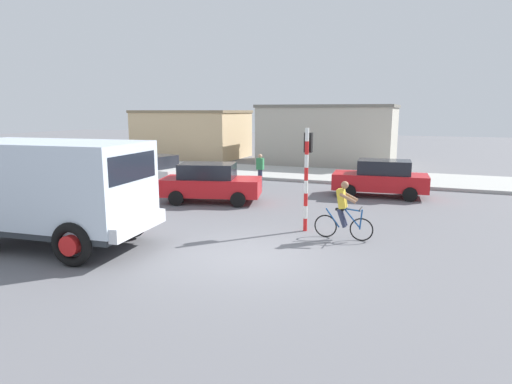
{
  "coord_description": "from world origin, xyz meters",
  "views": [
    {
      "loc": [
        4.02,
        -10.12,
        3.71
      ],
      "look_at": [
        -0.89,
        2.5,
        1.2
      ],
      "focal_mm": 30.85,
      "sensor_mm": 36.0,
      "label": 1
    }
  ],
  "objects_px": {
    "cyclist": "(343,210)",
    "truck_foreground": "(51,187)",
    "car_red_near": "(151,171)",
    "car_far_side": "(381,178)",
    "traffic_light_pole": "(307,165)",
    "car_white_mid": "(210,182)",
    "pedestrian_near_kerb": "(260,170)"
  },
  "relations": [
    {
      "from": "cyclist",
      "to": "truck_foreground",
      "type": "bearing_deg",
      "value": -154.13
    },
    {
      "from": "car_red_near",
      "to": "car_far_side",
      "type": "relative_size",
      "value": 1.03
    },
    {
      "from": "cyclist",
      "to": "traffic_light_pole",
      "type": "bearing_deg",
      "value": 156.51
    },
    {
      "from": "traffic_light_pole",
      "to": "car_white_mid",
      "type": "height_order",
      "value": "traffic_light_pole"
    },
    {
      "from": "traffic_light_pole",
      "to": "car_red_near",
      "type": "relative_size",
      "value": 0.75
    },
    {
      "from": "traffic_light_pole",
      "to": "pedestrian_near_kerb",
      "type": "distance_m",
      "value": 8.3
    },
    {
      "from": "car_white_mid",
      "to": "traffic_light_pole",
      "type": "bearing_deg",
      "value": -30.28
    },
    {
      "from": "truck_foreground",
      "to": "car_red_near",
      "type": "relative_size",
      "value": 1.32
    },
    {
      "from": "car_white_mid",
      "to": "pedestrian_near_kerb",
      "type": "height_order",
      "value": "pedestrian_near_kerb"
    },
    {
      "from": "car_red_near",
      "to": "pedestrian_near_kerb",
      "type": "bearing_deg",
      "value": 23.67
    },
    {
      "from": "traffic_light_pole",
      "to": "car_white_mid",
      "type": "relative_size",
      "value": 0.74
    },
    {
      "from": "truck_foreground",
      "to": "car_far_side",
      "type": "distance_m",
      "value": 13.21
    },
    {
      "from": "truck_foreground",
      "to": "pedestrian_near_kerb",
      "type": "xyz_separation_m",
      "value": [
        1.87,
        11.15,
        -0.82
      ]
    },
    {
      "from": "cyclist",
      "to": "traffic_light_pole",
      "type": "distance_m",
      "value": 1.82
    },
    {
      "from": "truck_foreground",
      "to": "cyclist",
      "type": "bearing_deg",
      "value": 25.87
    },
    {
      "from": "car_white_mid",
      "to": "car_far_side",
      "type": "bearing_deg",
      "value": 30.89
    },
    {
      "from": "car_white_mid",
      "to": "car_far_side",
      "type": "relative_size",
      "value": 1.04
    },
    {
      "from": "cyclist",
      "to": "pedestrian_near_kerb",
      "type": "height_order",
      "value": "cyclist"
    },
    {
      "from": "cyclist",
      "to": "pedestrian_near_kerb",
      "type": "xyz_separation_m",
      "value": [
        -5.47,
        7.6,
        -0.02
      ]
    },
    {
      "from": "car_red_near",
      "to": "pedestrian_near_kerb",
      "type": "xyz_separation_m",
      "value": [
        4.9,
        2.15,
        0.03
      ]
    },
    {
      "from": "traffic_light_pole",
      "to": "car_far_side",
      "type": "bearing_deg",
      "value": 76.36
    },
    {
      "from": "traffic_light_pole",
      "to": "car_white_mid",
      "type": "distance_m",
      "value": 5.68
    },
    {
      "from": "car_far_side",
      "to": "pedestrian_near_kerb",
      "type": "relative_size",
      "value": 2.55
    },
    {
      "from": "car_red_near",
      "to": "traffic_light_pole",
      "type": "bearing_deg",
      "value": -28.31
    },
    {
      "from": "pedestrian_near_kerb",
      "to": "car_far_side",
      "type": "bearing_deg",
      "value": -4.34
    },
    {
      "from": "car_far_side",
      "to": "truck_foreground",
      "type": "bearing_deg",
      "value": -125.64
    },
    {
      "from": "truck_foreground",
      "to": "car_white_mid",
      "type": "bearing_deg",
      "value": 79.35
    },
    {
      "from": "car_red_near",
      "to": "car_white_mid",
      "type": "distance_m",
      "value": 4.82
    },
    {
      "from": "truck_foreground",
      "to": "cyclist",
      "type": "height_order",
      "value": "truck_foreground"
    },
    {
      "from": "car_white_mid",
      "to": "car_far_side",
      "type": "height_order",
      "value": "same"
    },
    {
      "from": "cyclist",
      "to": "car_white_mid",
      "type": "distance_m",
      "value": 6.9
    },
    {
      "from": "truck_foreground",
      "to": "car_red_near",
      "type": "distance_m",
      "value": 9.54
    }
  ]
}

